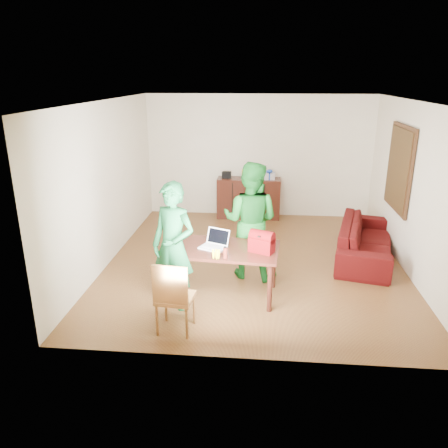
# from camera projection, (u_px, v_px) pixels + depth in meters

# --- Properties ---
(room) EXTENTS (5.20, 5.70, 2.90)m
(room) POSITION_uv_depth(u_px,v_px,m) (257.00, 187.00, 7.29)
(room) COLOR #411F10
(room) RESTS_ON ground
(table) EXTENTS (1.65, 1.02, 0.74)m
(table) POSITION_uv_depth(u_px,v_px,m) (223.00, 254.00, 6.26)
(table) COLOR black
(table) RESTS_ON ground
(chair) EXTENTS (0.48, 0.46, 0.97)m
(chair) POSITION_uv_depth(u_px,v_px,m) (175.00, 310.00, 5.48)
(chair) COLOR brown
(chair) RESTS_ON ground
(person_near) EXTENTS (0.76, 0.65, 1.78)m
(person_near) POSITION_uv_depth(u_px,v_px,m) (174.00, 246.00, 5.89)
(person_near) COLOR #13562B
(person_near) RESTS_ON ground
(person_far) EXTENTS (1.05, 0.91, 1.86)m
(person_far) POSITION_uv_depth(u_px,v_px,m) (250.00, 221.00, 6.80)
(person_far) COLOR #15621E
(person_far) RESTS_ON ground
(laptop) EXTENTS (0.42, 0.37, 0.25)m
(laptop) POSITION_uv_depth(u_px,v_px,m) (213.00, 245.00, 6.20)
(laptop) COLOR white
(laptop) RESTS_ON table
(bananas) EXTENTS (0.15, 0.11, 0.05)m
(bananas) POSITION_uv_depth(u_px,v_px,m) (216.00, 257.00, 5.85)
(bananas) COLOR yellow
(bananas) RESTS_ON table
(bottle) EXTENTS (0.07, 0.07, 0.17)m
(bottle) POSITION_uv_depth(u_px,v_px,m) (225.00, 252.00, 5.86)
(bottle) COLOR maroon
(bottle) RESTS_ON table
(red_bag) EXTENTS (0.39, 0.32, 0.25)m
(red_bag) POSITION_uv_depth(u_px,v_px,m) (262.00, 243.00, 6.05)
(red_bag) COLOR #670806
(red_bag) RESTS_ON table
(sofa) EXTENTS (1.37, 2.36, 0.65)m
(sofa) POSITION_uv_depth(u_px,v_px,m) (366.00, 240.00, 7.68)
(sofa) COLOR #3A0713
(sofa) RESTS_ON ground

